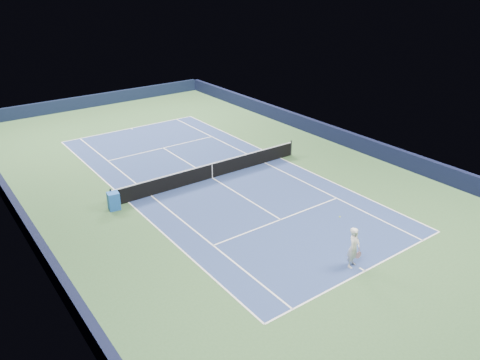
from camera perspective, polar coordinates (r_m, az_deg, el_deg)
ground at (r=28.61m, az=-3.40°, el=0.25°), size 40.00×40.00×0.00m
wall_far at (r=45.52m, az=-17.34°, el=9.23°), size 22.00×0.35×1.10m
wall_right at (r=35.01m, az=11.66°, el=5.39°), size 0.35×40.00×1.10m
wall_left at (r=24.92m, az=-24.86°, el=-4.70°), size 0.35×40.00×1.10m
court_surface at (r=28.61m, az=-3.40°, el=0.25°), size 10.97×23.77×0.01m
baseline_far at (r=38.51m, az=-13.14°, el=6.17°), size 10.97×0.08×0.00m
baseline_near at (r=20.90m, az=14.99°, el=-10.68°), size 10.97×0.08×0.00m
sideline_doubles_right at (r=31.65m, az=4.96°, el=2.68°), size 0.08×23.77×0.00m
sideline_doubles_left at (r=26.37m, az=-13.45°, el=-2.65°), size 0.08×23.77×0.00m
sideline_singles_right at (r=30.83m, az=3.03°, el=2.13°), size 0.08×23.77×0.00m
sideline_singles_left at (r=26.84m, az=-10.78°, el=-1.88°), size 0.08×23.77×0.00m
service_line_far at (r=33.78m, az=-9.34°, el=3.88°), size 8.23×0.08×0.00m
service_line_near at (r=24.04m, az=4.98°, el=-4.83°), size 8.23×0.08×0.00m
center_service_line at (r=28.61m, az=-3.40°, el=0.26°), size 0.08×12.80×0.00m
center_mark_far at (r=38.38m, az=-13.05°, el=6.11°), size 0.08×0.30×0.00m
center_mark_near at (r=20.97m, az=14.67°, el=-10.50°), size 0.08×0.30×0.00m
tennis_net at (r=28.41m, az=-3.43°, el=1.18°), size 12.90×0.10×1.07m
sponsor_cube at (r=25.62m, az=-15.13°, el=-2.49°), size 0.66×0.62×0.97m
tennis_player at (r=20.59m, az=13.70°, el=-8.00°), size 0.88×1.36×1.97m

